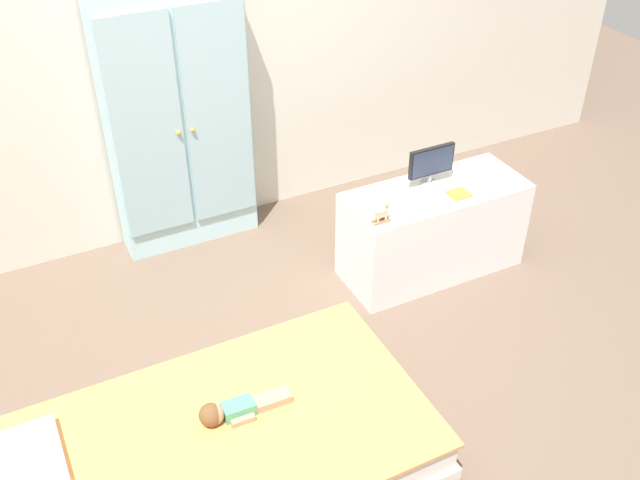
# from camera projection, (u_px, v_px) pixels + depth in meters

# --- Properties ---
(ground_plane) EXTENTS (10.00, 10.00, 0.02)m
(ground_plane) POSITION_uv_depth(u_px,v_px,m) (297.00, 387.00, 3.52)
(ground_plane) COLOR brown
(back_wall) EXTENTS (6.40, 0.05, 2.70)m
(back_wall) POSITION_uv_depth(u_px,v_px,m) (166.00, 10.00, 3.87)
(back_wall) COLOR silver
(back_wall) RESTS_ON ground_plane
(bed) EXTENTS (1.78, 0.98, 0.28)m
(bed) POSITION_uv_depth(u_px,v_px,m) (212.00, 460.00, 2.99)
(bed) COLOR silver
(bed) RESTS_ON ground_plane
(doll) EXTENTS (0.39, 0.14, 0.10)m
(doll) POSITION_uv_depth(u_px,v_px,m) (228.00, 411.00, 2.97)
(doll) COLOR #4CA375
(doll) RESTS_ON bed
(wardrobe) EXTENTS (0.80, 0.25, 1.55)m
(wardrobe) POSITION_uv_depth(u_px,v_px,m) (179.00, 122.00, 4.08)
(wardrobe) COLOR silver
(wardrobe) RESTS_ON ground_plane
(tv_stand) EXTENTS (1.02, 0.42, 0.53)m
(tv_stand) POSITION_uv_depth(u_px,v_px,m) (433.00, 230.00, 4.11)
(tv_stand) COLOR white
(tv_stand) RESTS_ON ground_plane
(tv_monitor) EXTENTS (0.27, 0.10, 0.22)m
(tv_monitor) POSITION_uv_depth(u_px,v_px,m) (431.00, 163.00, 3.93)
(tv_monitor) COLOR #99999E
(tv_monitor) RESTS_ON tv_stand
(rocking_horse_toy) EXTENTS (0.10, 0.04, 0.12)m
(rocking_horse_toy) POSITION_uv_depth(u_px,v_px,m) (383.00, 212.00, 3.68)
(rocking_horse_toy) COLOR #8E6642
(rocking_horse_toy) RESTS_ON tv_stand
(book_orange) EXTENTS (0.11, 0.10, 0.01)m
(book_orange) POSITION_uv_depth(u_px,v_px,m) (459.00, 194.00, 3.91)
(book_orange) COLOR orange
(book_orange) RESTS_ON tv_stand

